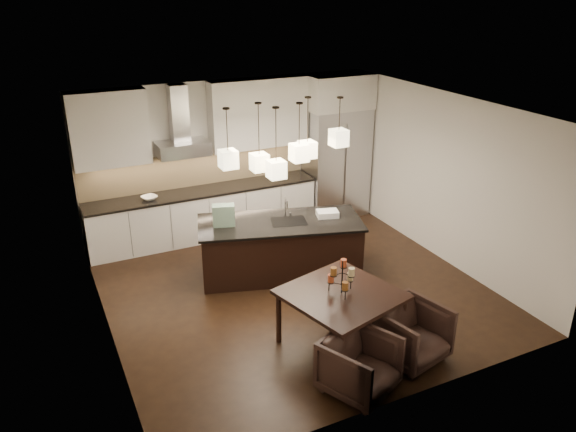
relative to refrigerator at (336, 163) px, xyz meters
name	(u,v)px	position (x,y,z in m)	size (l,w,h in m)	color
floor	(294,289)	(-2.10, -2.38, -1.08)	(5.50, 5.50, 0.02)	black
ceiling	(294,109)	(-2.10, -2.38, 1.73)	(5.50, 5.50, 0.02)	white
wall_back	(228,155)	(-2.10, 0.38, 0.32)	(5.50, 0.02, 2.80)	silver
wall_front	(411,294)	(-2.10, -5.14, 0.32)	(5.50, 0.02, 2.80)	silver
wall_left	(97,240)	(-4.86, -2.38, 0.32)	(0.02, 5.50, 2.80)	silver
wall_right	(444,178)	(0.66, -2.38, 0.32)	(0.02, 5.50, 2.80)	silver
refrigerator	(336,163)	(0.00, 0.00, 0.00)	(1.20, 0.72, 2.15)	#B7B7BA
fridge_panel	(338,92)	(0.00, 0.00, 1.40)	(1.26, 0.72, 0.65)	silver
lower_cabinets	(205,215)	(-2.73, 0.05, -0.64)	(4.21, 0.62, 0.88)	silver
countertop	(203,191)	(-2.73, 0.05, -0.17)	(4.21, 0.66, 0.04)	black
backsplash	(197,169)	(-2.73, 0.35, 0.16)	(4.21, 0.02, 0.63)	tan
upper_cab_left	(109,129)	(-4.20, 0.19, 1.10)	(1.25, 0.35, 1.25)	silver
upper_cab_right	(259,113)	(-1.55, 0.19, 1.10)	(1.86, 0.35, 1.25)	silver
hood_canopy	(183,148)	(-3.03, 0.10, 0.65)	(0.90, 0.52, 0.24)	#B7B7BA
hood_chimney	(179,113)	(-3.03, 0.21, 1.24)	(0.30, 0.28, 0.96)	#B7B7BA
fruit_bowl	(149,198)	(-3.71, 0.00, -0.12)	(0.26, 0.26, 0.06)	silver
island_body	(280,249)	(-2.07, -1.83, -0.64)	(2.48, 0.99, 0.87)	black
island_top	(280,223)	(-2.07, -1.83, -0.18)	(2.56, 1.07, 0.04)	black
faucet	(285,208)	(-1.94, -1.76, 0.03)	(0.10, 0.24, 0.38)	silver
tote_bag	(224,215)	(-2.91, -1.58, 0.01)	(0.34, 0.18, 0.34)	#1A5F40
food_container	(327,214)	(-1.30, -1.97, -0.11)	(0.34, 0.24, 0.10)	silver
dining_table	(340,319)	(-2.19, -3.92, -0.69)	(1.29, 1.29, 0.77)	black
candelabra	(342,277)	(-2.19, -3.92, -0.07)	(0.37, 0.37, 0.45)	black
candle_a	(350,277)	(-2.05, -3.88, -0.12)	(0.08, 0.08, 0.10)	#D4BB84
candle_b	(331,278)	(-2.29, -3.82, -0.12)	(0.08, 0.08, 0.10)	#C24C27
candle_c	(345,286)	(-2.22, -4.06, -0.12)	(0.08, 0.08, 0.10)	brown
candle_d	(344,263)	(-2.10, -3.80, 0.05)	(0.08, 0.08, 0.10)	#C24C27
candle_e	(334,271)	(-2.32, -3.93, 0.05)	(0.08, 0.08, 0.10)	brown
candle_f	(352,272)	(-2.13, -4.04, 0.05)	(0.08, 0.08, 0.10)	#D4BB84
armchair_left	(360,365)	(-2.44, -4.79, -0.72)	(0.75, 0.78, 0.71)	black
armchair_right	(411,333)	(-1.54, -4.55, -0.71)	(0.78, 0.80, 0.73)	black
pendant_a	(228,159)	(-2.90, -1.89, 0.99)	(0.24, 0.24, 0.26)	beige
pendant_b	(259,162)	(-2.37, -1.74, 0.83)	(0.24, 0.24, 0.26)	beige
pendant_c	(299,153)	(-1.83, -2.01, 0.98)	(0.24, 0.24, 0.26)	beige
pendant_d	(307,150)	(-1.53, -1.68, 0.90)	(0.24, 0.24, 0.26)	beige
pendant_e	(339,138)	(-1.10, -1.90, 1.09)	(0.24, 0.24, 0.26)	beige
pendant_f	(276,169)	(-2.26, -2.13, 0.82)	(0.24, 0.24, 0.26)	beige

